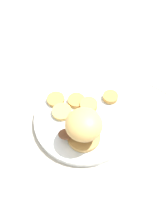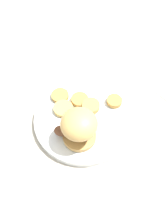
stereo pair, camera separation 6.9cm
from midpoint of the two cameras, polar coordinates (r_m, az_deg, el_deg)
The scene contains 9 objects.
ground_plane at distance 0.73m, azimuth 2.71°, elevation -2.15°, with size 4.00×4.00×0.00m, color #B2A899.
dinner_plate at distance 0.72m, azimuth 2.74°, elevation -1.70°, with size 0.27×0.27×0.02m.
sandwich at distance 0.64m, azimuth 1.81°, elevation -3.56°, with size 0.11×0.09×0.10m.
potato_round_0 at distance 0.74m, azimuth 9.27°, elevation 2.18°, with size 0.04×0.04×0.01m, color #BC8942.
potato_round_1 at distance 0.72m, azimuth 4.23°, elevation 1.10°, with size 0.05×0.05×0.02m, color tan.
potato_round_2 at distance 0.75m, azimuth -2.64°, elevation 3.39°, with size 0.05×0.05×0.01m, color #BC8942.
potato_round_3 at distance 0.74m, azimuth 1.74°, elevation 2.52°, with size 0.05×0.05×0.01m, color #BC8942.
potato_round_4 at distance 0.72m, azimuth -1.81°, elevation 0.55°, with size 0.05×0.05×0.01m, color tan.
fork at distance 0.82m, azimuth 18.66°, elevation 3.65°, with size 0.15×0.10×0.00m.
Camera 2 is at (0.11, -0.37, 0.62)m, focal length 42.00 mm.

